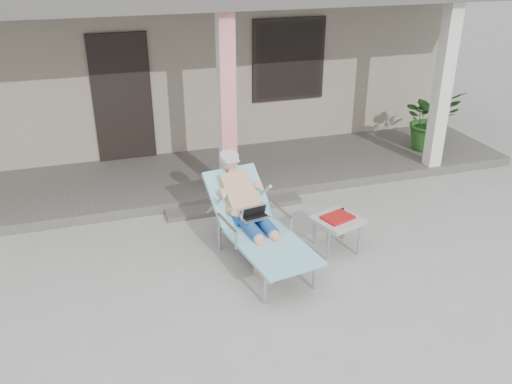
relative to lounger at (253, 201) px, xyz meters
name	(u,v)px	position (x,y,z in m)	size (l,w,h in m)	color
ground	(276,278)	(0.12, -0.54, -0.77)	(60.00, 60.00, 0.00)	#9E9E99
house	(174,40)	(0.12, 5.95, 0.90)	(10.40, 5.40, 3.30)	gray
porch_deck	(216,174)	(0.12, 2.46, -0.69)	(10.00, 2.00, 0.15)	#605B56
porch_overhang	(211,0)	(0.12, 2.40, 2.02)	(10.00, 2.30, 2.85)	silver
porch_step	(234,207)	(0.12, 1.31, -0.73)	(2.00, 0.30, 0.07)	#605B56
lounger	(253,201)	(0.00, 0.00, 0.00)	(1.00, 1.98, 1.25)	#B7B7BC
side_table	(337,222)	(1.06, -0.16, -0.37)	(0.66, 0.66, 0.47)	#ABABA6
potted_palm	(430,119)	(3.98, 2.30, -0.07)	(0.98, 0.85, 1.09)	#26591E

